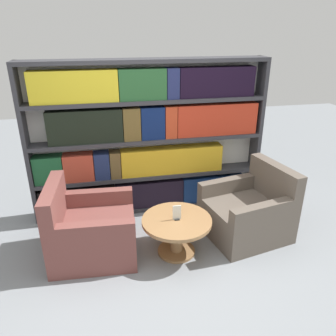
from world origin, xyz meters
TOP-DOWN VIEW (x-y plane):
  - ground_plane at (0.00, 0.00)m, footprint 14.00×14.00m
  - bookshelf at (-0.03, 1.43)m, footprint 3.08×0.30m
  - armchair_left at (-0.82, 0.51)m, footprint 0.96×0.88m
  - armchair_right at (1.07, 0.52)m, footprint 1.05×0.99m
  - coffee_table at (0.12, 0.33)m, footprint 0.77×0.77m
  - table_sign at (0.12, 0.33)m, footprint 0.09×0.06m

SIDE VIEW (x-z plane):
  - ground_plane at x=0.00m, z-range 0.00..0.00m
  - armchair_left at x=-0.82m, z-range -0.14..0.73m
  - armchair_right at x=1.07m, z-range -0.14..0.73m
  - coffee_table at x=0.12m, z-range 0.09..0.53m
  - table_sign at x=0.12m, z-range 0.43..0.60m
  - bookshelf at x=-0.03m, z-range -0.01..2.02m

